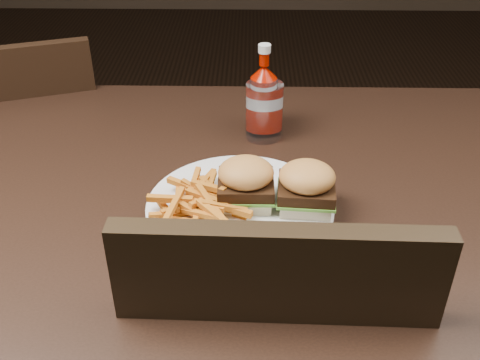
{
  "coord_description": "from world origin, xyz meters",
  "views": [
    {
      "loc": [
        0.03,
        -0.81,
        1.3
      ],
      "look_at": [
        0.02,
        -0.07,
        0.8
      ],
      "focal_mm": 42.0,
      "sensor_mm": 36.0,
      "label": 1
    }
  ],
  "objects_px": {
    "ketchup_bottle": "(263,102)",
    "tumbler": "(264,111)",
    "dining_table": "(231,191)",
    "plate": "(240,206)",
    "chair_far": "(35,175)"
  },
  "relations": [
    {
      "from": "dining_table",
      "to": "plate",
      "type": "xyz_separation_m",
      "value": [
        0.02,
        -0.08,
        0.03
      ]
    },
    {
      "from": "chair_far",
      "to": "tumbler",
      "type": "relative_size",
      "value": 3.64
    },
    {
      "from": "tumbler",
      "to": "dining_table",
      "type": "bearing_deg",
      "value": -109.8
    },
    {
      "from": "plate",
      "to": "tumbler",
      "type": "distance_m",
      "value": 0.25
    },
    {
      "from": "plate",
      "to": "ketchup_bottle",
      "type": "distance_m",
      "value": 0.28
    },
    {
      "from": "ketchup_bottle",
      "to": "tumbler",
      "type": "relative_size",
      "value": 0.91
    },
    {
      "from": "chair_far",
      "to": "plate",
      "type": "relative_size",
      "value": 1.34
    },
    {
      "from": "dining_table",
      "to": "ketchup_bottle",
      "type": "height_order",
      "value": "ketchup_bottle"
    },
    {
      "from": "dining_table",
      "to": "plate",
      "type": "distance_m",
      "value": 0.08
    },
    {
      "from": "chair_far",
      "to": "plate",
      "type": "height_order",
      "value": "plate"
    },
    {
      "from": "dining_table",
      "to": "tumbler",
      "type": "xyz_separation_m",
      "value": [
        0.06,
        0.16,
        0.08
      ]
    },
    {
      "from": "ketchup_bottle",
      "to": "plate",
      "type": "bearing_deg",
      "value": -98.49
    },
    {
      "from": "chair_far",
      "to": "tumbler",
      "type": "distance_m",
      "value": 0.81
    },
    {
      "from": "plate",
      "to": "ketchup_bottle",
      "type": "relative_size",
      "value": 2.97
    },
    {
      "from": "dining_table",
      "to": "ketchup_bottle",
      "type": "bearing_deg",
      "value": 73.51
    }
  ]
}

